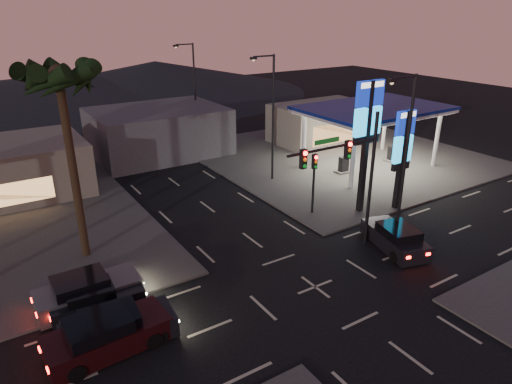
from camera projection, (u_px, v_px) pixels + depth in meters
ground at (315, 287)px, 23.18m from camera, size 140.00×140.00×0.00m
corner_lot_ne at (338, 156)px, 43.66m from camera, size 24.00×24.00×0.12m
gas_station at (374, 111)px, 38.66m from camera, size 12.20×8.20×5.47m
convenience_store at (321, 123)px, 47.84m from camera, size 10.00×6.00×4.00m
pylon_sign_tall at (368, 121)px, 29.34m from camera, size 2.20×0.35×9.00m
pylon_sign_short at (403, 145)px, 30.47m from camera, size 1.60×0.35×7.00m
traffic_signal_mast at (350, 166)px, 24.66m from camera, size 6.10×0.39×8.00m
pedestal_signal at (314, 174)px, 30.29m from camera, size 0.32×0.39×4.30m
streetlight_near at (404, 153)px, 25.23m from camera, size 2.14×0.25×10.00m
streetlight_mid at (271, 112)px, 35.37m from camera, size 2.14×0.25×10.00m
streetlight_far at (193, 87)px, 46.29m from camera, size 2.14×0.25×10.00m
palm_a at (60, 90)px, 22.55m from camera, size 4.41×4.41×10.86m
building_far_mid at (158, 132)px, 43.64m from camera, size 12.00×9.00×4.40m
hill_right at (156, 77)px, 76.57m from camera, size 50.00×50.00×5.00m
hill_center at (63, 87)px, 69.23m from camera, size 60.00×60.00×4.00m
car_lane_a_front at (117, 329)px, 19.07m from camera, size 4.90×2.36×1.56m
car_lane_a_mid at (106, 335)px, 18.60m from camera, size 5.16×2.37×1.65m
car_lane_b_front at (87, 292)px, 21.53m from camera, size 4.92×2.13×1.59m
car_lane_b_mid at (96, 299)px, 21.11m from camera, size 4.36×2.05×1.39m
suv_station at (395, 238)px, 26.63m from camera, size 3.06×4.90×1.53m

